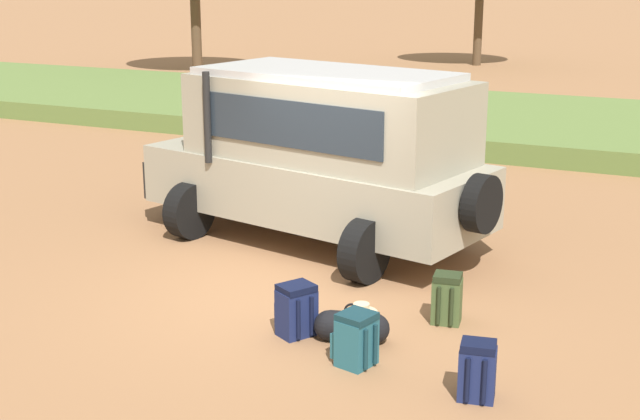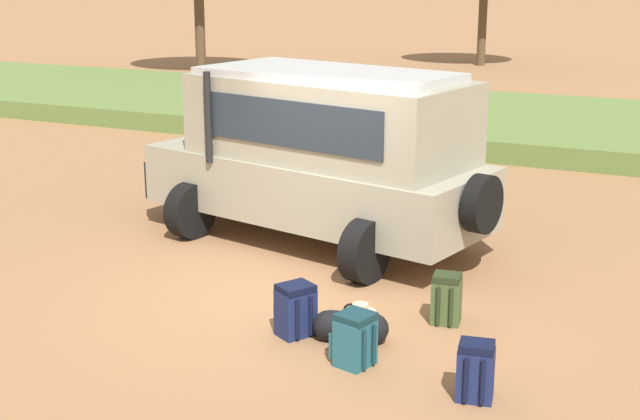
% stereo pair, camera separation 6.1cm
% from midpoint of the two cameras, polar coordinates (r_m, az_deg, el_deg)
% --- Properties ---
extents(ground_plane, '(320.00, 320.00, 0.00)m').
position_cam_midpoint_polar(ground_plane, '(10.69, -2.08, -5.45)').
color(ground_plane, '#936642').
extents(grass_bank, '(120.00, 7.00, 0.44)m').
position_cam_midpoint_polar(grass_bank, '(21.27, 12.07, 5.47)').
color(grass_bank, '#5B7538').
rests_on(grass_bank, ground_plane).
extents(safari_vehicle, '(5.48, 3.39, 2.44)m').
position_cam_midpoint_polar(safari_vehicle, '(12.33, -0.09, 3.69)').
color(safari_vehicle, gray).
rests_on(safari_vehicle, ground_plane).
extents(backpack_beside_front_wheel, '(0.37, 0.40, 0.56)m').
position_cam_midpoint_polar(backpack_beside_front_wheel, '(8.30, 9.83, -10.12)').
color(backpack_beside_front_wheel, navy).
rests_on(backpack_beside_front_wheel, ground_plane).
extents(backpack_cluster_center, '(0.46, 0.41, 0.55)m').
position_cam_midpoint_polar(backpack_cluster_center, '(8.83, 2.09, -8.28)').
color(backpack_cluster_center, '#235B6B').
rests_on(backpack_cluster_center, ground_plane).
extents(backpack_near_rear_wheel, '(0.35, 0.40, 0.57)m').
position_cam_midpoint_polar(backpack_near_rear_wheel, '(9.91, 7.96, -5.65)').
color(backpack_near_rear_wheel, '#42562D').
rests_on(backpack_near_rear_wheel, ground_plane).
extents(backpack_outermost, '(0.48, 0.47, 0.57)m').
position_cam_midpoint_polar(backpack_outermost, '(9.50, -1.74, -6.44)').
color(backpack_outermost, navy).
rests_on(backpack_outermost, ground_plane).
extents(duffel_bag_low_black_case, '(0.78, 0.44, 0.43)m').
position_cam_midpoint_polar(duffel_bag_low_black_case, '(9.38, 1.87, -7.44)').
color(duffel_bag_low_black_case, black).
rests_on(duffel_bag_low_black_case, ground_plane).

